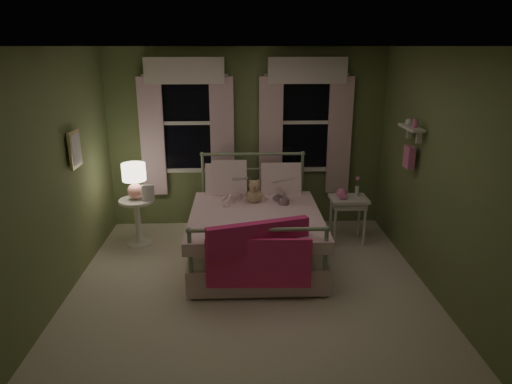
{
  "coord_description": "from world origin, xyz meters",
  "views": [
    {
      "loc": [
        -0.1,
        -4.48,
        2.6
      ],
      "look_at": [
        0.08,
        0.51,
        1.0
      ],
      "focal_mm": 32.0,
      "sensor_mm": 36.0,
      "label": 1
    }
  ],
  "objects_px": {
    "bed": "(255,231)",
    "teddy_bear": "(254,193)",
    "nightstand_right": "(348,204)",
    "table_lamp": "(134,178)",
    "child_right": "(275,180)",
    "nightstand_left": "(137,216)",
    "child_left": "(233,178)"
  },
  "relations": [
    {
      "from": "table_lamp",
      "to": "nightstand_right",
      "type": "height_order",
      "value": "table_lamp"
    },
    {
      "from": "nightstand_left",
      "to": "nightstand_right",
      "type": "xyz_separation_m",
      "value": [
        2.86,
        -0.02,
        0.13
      ]
    },
    {
      "from": "child_right",
      "to": "table_lamp",
      "type": "xyz_separation_m",
      "value": [
        -1.85,
        0.05,
        0.04
      ]
    },
    {
      "from": "child_right",
      "to": "nightstand_right",
      "type": "distance_m",
      "value": 1.07
    },
    {
      "from": "table_lamp",
      "to": "nightstand_right",
      "type": "bearing_deg",
      "value": -0.39
    },
    {
      "from": "child_right",
      "to": "teddy_bear",
      "type": "xyz_separation_m",
      "value": [
        -0.28,
        -0.16,
        -0.12
      ]
    },
    {
      "from": "child_left",
      "to": "table_lamp",
      "type": "xyz_separation_m",
      "value": [
        -1.29,
        0.05,
        0.0
      ]
    },
    {
      "from": "bed",
      "to": "child_right",
      "type": "height_order",
      "value": "child_right"
    },
    {
      "from": "child_right",
      "to": "teddy_bear",
      "type": "height_order",
      "value": "child_right"
    },
    {
      "from": "child_left",
      "to": "nightstand_left",
      "type": "bearing_deg",
      "value": 13.39
    },
    {
      "from": "nightstand_right",
      "to": "teddy_bear",
      "type": "bearing_deg",
      "value": -171.53
    },
    {
      "from": "nightstand_right",
      "to": "child_right",
      "type": "bearing_deg",
      "value": -178.12
    },
    {
      "from": "child_left",
      "to": "child_right",
      "type": "xyz_separation_m",
      "value": [
        0.56,
        0.0,
        -0.04
      ]
    },
    {
      "from": "teddy_bear",
      "to": "child_right",
      "type": "bearing_deg",
      "value": 29.5
    },
    {
      "from": "bed",
      "to": "child_right",
      "type": "bearing_deg",
      "value": 56.58
    },
    {
      "from": "nightstand_right",
      "to": "child_left",
      "type": "bearing_deg",
      "value": -178.79
    },
    {
      "from": "bed",
      "to": "teddy_bear",
      "type": "bearing_deg",
      "value": 88.85
    },
    {
      "from": "nightstand_left",
      "to": "table_lamp",
      "type": "relative_size",
      "value": 1.37
    },
    {
      "from": "child_right",
      "to": "nightstand_left",
      "type": "bearing_deg",
      "value": -17.47
    },
    {
      "from": "bed",
      "to": "nightstand_right",
      "type": "bearing_deg",
      "value": 19.84
    },
    {
      "from": "bed",
      "to": "table_lamp",
      "type": "xyz_separation_m",
      "value": [
        -1.57,
        0.49,
        0.58
      ]
    },
    {
      "from": "bed",
      "to": "nightstand_left",
      "type": "bearing_deg",
      "value": 162.8
    },
    {
      "from": "child_right",
      "to": "table_lamp",
      "type": "relative_size",
      "value": 1.45
    },
    {
      "from": "bed",
      "to": "teddy_bear",
      "type": "height_order",
      "value": "bed"
    },
    {
      "from": "bed",
      "to": "child_left",
      "type": "relative_size",
      "value": 2.66
    },
    {
      "from": "nightstand_left",
      "to": "nightstand_right",
      "type": "distance_m",
      "value": 2.86
    },
    {
      "from": "child_left",
      "to": "teddy_bear",
      "type": "distance_m",
      "value": 0.36
    },
    {
      "from": "nightstand_right",
      "to": "nightstand_left",
      "type": "bearing_deg",
      "value": 179.61
    },
    {
      "from": "teddy_bear",
      "to": "table_lamp",
      "type": "height_order",
      "value": "table_lamp"
    },
    {
      "from": "child_right",
      "to": "nightstand_right",
      "type": "relative_size",
      "value": 1.08
    },
    {
      "from": "child_right",
      "to": "table_lamp",
      "type": "bearing_deg",
      "value": -17.47
    },
    {
      "from": "nightstand_left",
      "to": "teddy_bear",
      "type": "bearing_deg",
      "value": -7.64
    }
  ]
}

